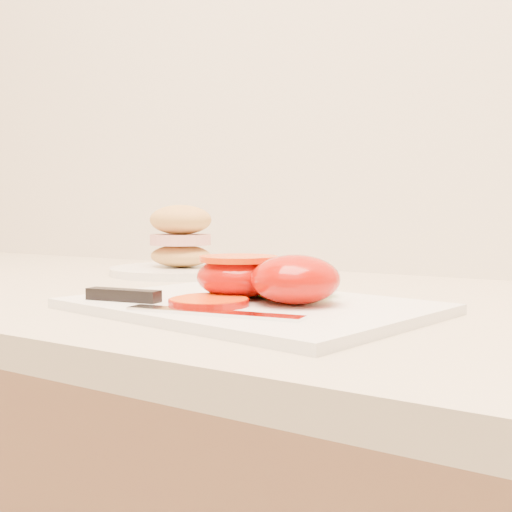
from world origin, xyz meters
The scene contains 8 objects.
cutting_board centered at (-0.41, 1.56, 0.94)m, with size 0.34×0.25×0.01m, color white.
tomato_half_dome centered at (-0.36, 1.57, 0.96)m, with size 0.09×0.09×0.05m, color #B00B03.
tomato_half_cut centered at (-0.44, 1.58, 0.96)m, with size 0.09×0.09×0.04m.
tomato_slice_0 centered at (-0.43, 1.52, 0.94)m, with size 0.07×0.07×0.01m, color #FA620A.
tomato_slice_1 centered at (-0.44, 1.53, 0.94)m, with size 0.07×0.07×0.01m, color #FA620A.
lettuce_leaf_0 centered at (-0.41, 1.63, 0.95)m, with size 0.14×0.09×0.03m, color #88BE32.
knife centered at (-0.47, 1.49, 0.94)m, with size 0.25×0.06×0.01m.
sandwich_plate centered at (-0.71, 1.81, 0.97)m, with size 0.22×0.22×0.11m.
Camera 1 is at (-0.06, 1.03, 1.03)m, focal length 45.00 mm.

